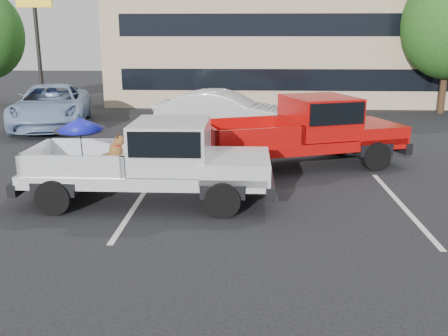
{
  "coord_description": "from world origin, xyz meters",
  "views": [
    {
      "loc": [
        -0.53,
        -8.83,
        3.72
      ],
      "look_at": [
        -0.94,
        0.2,
        1.3
      ],
      "focal_mm": 40.0,
      "sensor_mm": 36.0,
      "label": 1
    }
  ],
  "objects": [
    {
      "name": "ground",
      "position": [
        0.0,
        0.0,
        0.0
      ],
      "size": [
        90.0,
        90.0,
        0.0
      ],
      "primitive_type": "plane",
      "color": "black",
      "rests_on": "ground"
    },
    {
      "name": "stripe_left",
      "position": [
        -3.0,
        2.0,
        0.0
      ],
      "size": [
        0.12,
        5.0,
        0.01
      ],
      "primitive_type": "cube",
      "color": "silver",
      "rests_on": "ground"
    },
    {
      "name": "stripe_right",
      "position": [
        3.0,
        2.0,
        0.0
      ],
      "size": [
        0.12,
        5.0,
        0.01
      ],
      "primitive_type": "cube",
      "color": "silver",
      "rests_on": "ground"
    },
    {
      "name": "motel_building",
      "position": [
        2.0,
        20.99,
        3.21
      ],
      "size": [
        20.4,
        8.4,
        6.3
      ],
      "color": "tan",
      "rests_on": "ground"
    },
    {
      "name": "motel_sign",
      "position": [
        -10.0,
        14.0,
        4.65
      ],
      "size": [
        1.6,
        0.22,
        6.0
      ],
      "color": "black",
      "rests_on": "ground"
    },
    {
      "name": "tree_back",
      "position": [
        6.0,
        24.0,
        4.41
      ],
      "size": [
        4.68,
        4.68,
        7.11
      ],
      "color": "#332114",
      "rests_on": "ground"
    },
    {
      "name": "silver_pickup",
      "position": [
        -2.44,
        1.99,
        1.05
      ],
      "size": [
        5.69,
        2.13,
        2.06
      ],
      "rotation": [
        0.0,
        0.0,
        -0.0
      ],
      "color": "black",
      "rests_on": "ground"
    },
    {
      "name": "red_pickup",
      "position": [
        1.4,
        5.47,
        1.11
      ],
      "size": [
        6.49,
        4.05,
        2.02
      ],
      "rotation": [
        0.0,
        0.0,
        0.34
      ],
      "color": "black",
      "rests_on": "ground"
    },
    {
      "name": "silver_sedan",
      "position": [
        -1.41,
        9.89,
        0.85
      ],
      "size": [
        5.37,
        2.63,
        1.7
      ],
      "primitive_type": "imported",
      "rotation": [
        0.0,
        0.0,
        1.4
      ],
      "color": "silver",
      "rests_on": "ground"
    },
    {
      "name": "blue_suv",
      "position": [
        -8.65,
        11.52,
        0.86
      ],
      "size": [
        4.24,
        6.68,
        1.72
      ],
      "primitive_type": "imported",
      "rotation": [
        0.0,
        0.0,
        0.24
      ],
      "color": "#829BC2",
      "rests_on": "ground"
    }
  ]
}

